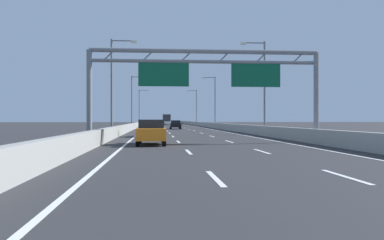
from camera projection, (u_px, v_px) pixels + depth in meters
ground_plane at (170, 126)px, 98.46m from camera, size 260.00×260.00×0.00m
lane_dash_left_1 at (215, 178)px, 11.14m from camera, size 0.16×3.00×0.01m
lane_dash_left_2 at (189, 152)px, 20.10m from camera, size 0.16×3.00×0.01m
lane_dash_left_3 at (178, 142)px, 29.07m from camera, size 0.16×3.00×0.01m
lane_dash_left_4 at (173, 136)px, 38.03m from camera, size 0.16×3.00×0.01m
lane_dash_left_5 at (170, 133)px, 47.00m from camera, size 0.16×3.00×0.01m
lane_dash_left_6 at (167, 131)px, 55.96m from camera, size 0.16×3.00×0.01m
lane_dash_left_7 at (166, 129)px, 64.93m from camera, size 0.16×3.00×0.01m
lane_dash_left_8 at (164, 128)px, 73.90m from camera, size 0.16×3.00×0.01m
lane_dash_left_9 at (163, 127)px, 82.86m from camera, size 0.16×3.00×0.01m
lane_dash_left_10 at (163, 126)px, 91.83m from camera, size 0.16×3.00×0.01m
lane_dash_left_11 at (162, 126)px, 100.79m from camera, size 0.16×3.00×0.01m
lane_dash_left_12 at (161, 125)px, 109.76m from camera, size 0.16×3.00×0.01m
lane_dash_left_13 at (161, 125)px, 118.72m from camera, size 0.16×3.00×0.01m
lane_dash_left_14 at (161, 124)px, 127.69m from camera, size 0.16×3.00×0.01m
lane_dash_left_15 at (160, 124)px, 136.65m from camera, size 0.16×3.00×0.01m
lane_dash_left_16 at (160, 124)px, 145.62m from camera, size 0.16×3.00×0.01m
lane_dash_left_17 at (160, 123)px, 154.58m from camera, size 0.16×3.00×0.01m
lane_dash_right_1 at (345, 177)px, 11.45m from camera, size 0.16×3.00×0.01m
lane_dash_right_2 at (262, 151)px, 20.42m from camera, size 0.16×3.00×0.01m
lane_dash_right_3 at (229, 142)px, 29.38m from camera, size 0.16×3.00×0.01m
lane_dash_right_4 at (212, 136)px, 38.35m from camera, size 0.16×3.00×0.01m
lane_dash_right_5 at (201, 133)px, 47.31m from camera, size 0.16×3.00×0.01m
lane_dash_right_6 at (194, 131)px, 56.28m from camera, size 0.16×3.00×0.01m
lane_dash_right_7 at (189, 129)px, 65.25m from camera, size 0.16×3.00×0.01m
lane_dash_right_8 at (185, 128)px, 74.21m from camera, size 0.16×3.00×0.01m
lane_dash_right_9 at (182, 127)px, 83.18m from camera, size 0.16×3.00×0.01m
lane_dash_right_10 at (179, 126)px, 92.14m from camera, size 0.16×3.00×0.01m
lane_dash_right_11 at (177, 126)px, 101.11m from camera, size 0.16×3.00×0.01m
lane_dash_right_12 at (175, 125)px, 110.07m from camera, size 0.16×3.00×0.01m
lane_dash_right_13 at (174, 125)px, 119.04m from camera, size 0.16×3.00×0.01m
lane_dash_right_14 at (172, 124)px, 128.00m from camera, size 0.16×3.00×0.01m
lane_dash_right_15 at (171, 124)px, 136.97m from camera, size 0.16×3.00×0.01m
lane_dash_right_16 at (170, 124)px, 145.93m from camera, size 0.16×3.00×0.01m
lane_dash_right_17 at (169, 123)px, 154.90m from camera, size 0.16×3.00×0.01m
edge_line_left at (146, 127)px, 86.05m from camera, size 0.16×176.00×0.01m
edge_line_right at (197, 127)px, 86.96m from camera, size 0.16×176.00×0.01m
barrier_left at (142, 123)px, 107.82m from camera, size 0.45×220.00×0.95m
barrier_right at (195, 123)px, 109.02m from camera, size 0.45×220.00×0.95m
sign_gantry at (207, 72)px, 28.33m from camera, size 15.89×0.36×6.36m
streetlamp_left_mid at (114, 81)px, 41.16m from camera, size 2.58×0.28×9.50m
streetlamp_right_mid at (262, 82)px, 42.46m from camera, size 2.58×0.28×9.50m
streetlamp_left_far at (133, 98)px, 76.38m from camera, size 2.58×0.28×9.50m
streetlamp_right_far at (214, 99)px, 77.69m from camera, size 2.58×0.28×9.50m
streetlamp_left_distant at (140, 105)px, 111.61m from camera, size 2.58×0.28×9.50m
streetlamp_right_distant at (196, 105)px, 112.92m from camera, size 2.58×0.28×9.50m
black_car at (175, 125)px, 66.89m from camera, size 1.72×4.43×1.41m
white_car at (168, 122)px, 115.45m from camera, size 1.71×4.53×1.43m
yellow_car at (151, 128)px, 37.95m from camera, size 1.74×4.14×1.50m
orange_car at (151, 132)px, 26.04m from camera, size 1.75×4.49×1.56m
box_truck at (167, 119)px, 129.13m from camera, size 2.33×7.92×3.05m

